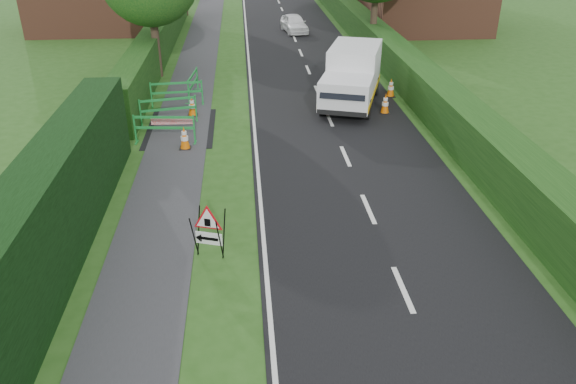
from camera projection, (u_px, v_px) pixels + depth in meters
ground at (289, 328)px, 10.78m from camera, size 120.00×120.00×0.00m
road_surface at (283, 12)px, 41.94m from camera, size 6.00×90.00×0.02m
footpath at (209, 13)px, 41.53m from camera, size 2.00×90.00×0.02m
hedge_west_near at (21, 343)px, 10.41m from camera, size 1.10×18.00×2.50m
hedge_west_far at (161, 56)px, 29.88m from camera, size 1.00×24.00×1.80m
hedge_east at (402, 83)px, 25.42m from camera, size 1.20×50.00×1.50m
triangle_sign at (207, 228)px, 12.58m from camera, size 0.98×0.98×1.14m
works_van at (352, 75)px, 22.31m from camera, size 3.26×5.14×2.20m
traffic_cone_0 at (385, 104)px, 21.58m from camera, size 0.38×0.38×0.79m
traffic_cone_1 at (391, 88)px, 23.44m from camera, size 0.38×0.38×0.79m
traffic_cone_2 at (364, 76)px, 24.99m from camera, size 0.38×0.38×0.79m
traffic_cone_3 at (184, 138)px, 18.45m from camera, size 0.38×0.38×0.79m
traffic_cone_4 at (192, 106)px, 21.32m from camera, size 0.38×0.38×0.79m
ped_barrier_0 at (164, 126)px, 18.78m from camera, size 2.09×0.56×1.00m
ped_barrier_1 at (168, 107)px, 20.48m from camera, size 2.09×0.74×1.00m
ped_barrier_2 at (177, 90)px, 22.30m from camera, size 2.08×0.53×1.00m
ped_barrier_3 at (193, 82)px, 23.32m from camera, size 0.58×2.09×1.00m
redwhite_plank at (174, 133)px, 19.91m from camera, size 1.50×0.08×0.25m
hatchback_car at (294, 23)px, 35.07m from camera, size 1.72×3.34×1.09m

